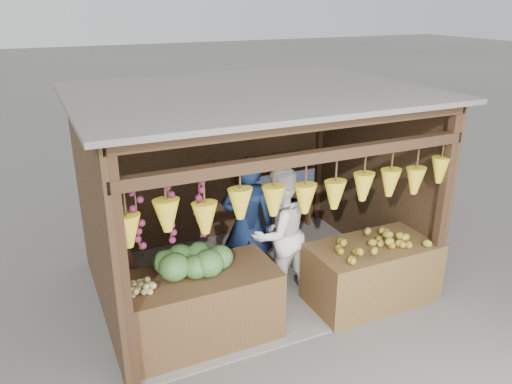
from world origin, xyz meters
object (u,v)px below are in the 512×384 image
counter_right (372,272)px  woman_standing (279,233)px  man_standing (248,224)px  counter_left (202,307)px  vendor_seated (121,244)px

counter_right → woman_standing: woman_standing is taller
man_standing → woman_standing: man_standing is taller
man_standing → woman_standing: size_ratio=1.07×
counter_left → counter_right: counter_left is taller
counter_left → man_standing: 1.33m
counter_left → vendor_seated: vendor_seated is taller
counter_right → woman_standing: size_ratio=0.94×
man_standing → vendor_seated: 1.62m
woman_standing → vendor_seated: 1.99m
counter_left → vendor_seated: 1.38m
counter_right → woman_standing: bearing=147.1°
counter_left → counter_right: bearing=-3.9°
counter_left → man_standing: bearing=41.3°
woman_standing → counter_left: bearing=9.3°
counter_right → vendor_seated: vendor_seated is taller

